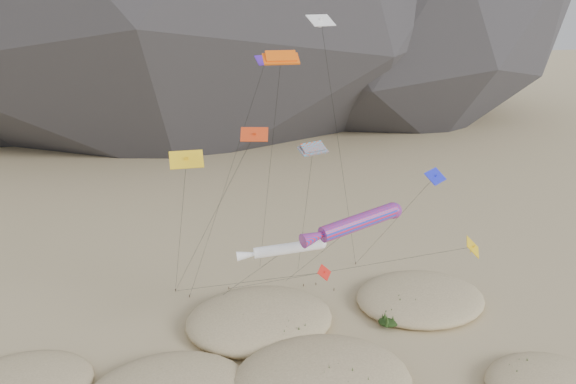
{
  "coord_description": "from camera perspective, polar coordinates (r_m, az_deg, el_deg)",
  "views": [
    {
      "loc": [
        -11.13,
        -29.04,
        29.76
      ],
      "look_at": [
        0.75,
        12.0,
        14.81
      ],
      "focal_mm": 35.0,
      "sensor_mm": 36.0,
      "label": 1
    }
  ],
  "objects": [
    {
      "name": "kite_stakes",
      "position": [
        61.52,
        -1.9,
        -9.5
      ],
      "size": [
        21.03,
        5.24,
        0.3
      ],
      "color": "#3F2D1E",
      "rests_on": "ground"
    },
    {
      "name": "multi_parafoil",
      "position": [
        44.12,
        2.53,
        4.21
      ],
      "size": [
        4.9,
        16.13,
        18.99
      ],
      "color": "red",
      "rests_on": "ground"
    },
    {
      "name": "delta_kites",
      "position": [
        44.57,
        2.89,
        3.16
      ],
      "size": [
        24.65,
        19.83,
        28.36
      ],
      "color": "#421CA5",
      "rests_on": "ground"
    },
    {
      "name": "orange_parafoil",
      "position": [
        43.06,
        -0.76,
        13.12
      ],
      "size": [
        3.26,
        16.98,
        25.95
      ],
      "color": "#ED590C",
      "rests_on": "ground"
    },
    {
      "name": "rainbow_tube_kite",
      "position": [
        43.38,
        6.91,
        -3.16
      ],
      "size": [
        9.09,
        18.09,
        14.33
      ],
      "color": "#FF1A26",
      "rests_on": "ground"
    },
    {
      "name": "white_tube_kite",
      "position": [
        44.71,
        -0.43,
        -5.83
      ],
      "size": [
        7.54,
        12.85,
        11.5
      ],
      "color": "white",
      "rests_on": "ground"
    }
  ]
}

